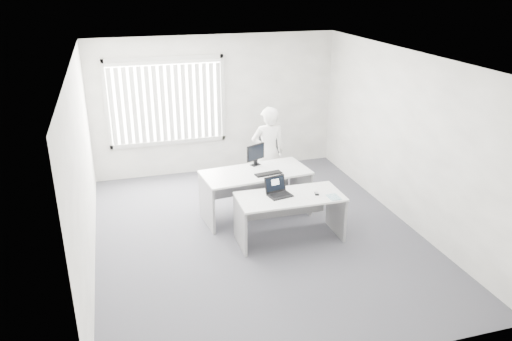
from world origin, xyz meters
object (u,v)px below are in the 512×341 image
object	(u,v)px
office_chair	(270,170)
person	(268,152)
desk_near	(290,208)
desk_far	(256,184)
monitor	(256,155)
laptop	(280,188)

from	to	relation	value
office_chair	person	bearing A→B (deg)	-105.60
desk_near	desk_far	bearing A→B (deg)	107.05
desk_far	office_chair	xyz separation A→B (m)	(0.66, 1.23, -0.28)
monitor	person	bearing A→B (deg)	24.79
monitor	office_chair	bearing A→B (deg)	33.51
desk_near	person	size ratio (longest dim) A/B	0.95
desk_far	monitor	world-z (taller)	monitor
person	laptop	size ratio (longest dim) A/B	4.89
office_chair	laptop	xyz separation A→B (m)	(-0.54, -2.12, 0.57)
desk_near	laptop	xyz separation A→B (m)	(-0.15, 0.04, 0.34)
desk_near	desk_far	xyz separation A→B (m)	(-0.28, 0.93, 0.05)
office_chair	desk_near	bearing A→B (deg)	-93.28
laptop	monitor	xyz separation A→B (m)	(-0.04, 1.19, 0.12)
desk_near	office_chair	distance (m)	2.20
desk_far	person	xyz separation A→B (m)	(0.46, 0.73, 0.27)
monitor	desk_near	bearing A→B (deg)	-105.99
office_chair	monitor	world-z (taller)	monitor
person	laptop	xyz separation A→B (m)	(-0.33, -1.62, 0.02)
office_chair	person	size ratio (longest dim) A/B	0.57
laptop	monitor	distance (m)	1.19
office_chair	desk_far	bearing A→B (deg)	-111.48
desk_near	office_chair	bearing A→B (deg)	80.32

